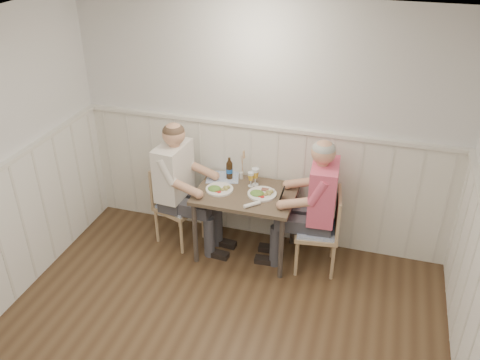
% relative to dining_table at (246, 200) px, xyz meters
% --- Properties ---
extents(room_shell, '(4.04, 4.54, 2.60)m').
position_rel_dining_table_xyz_m(room_shell, '(0.08, -1.84, 0.86)').
color(room_shell, silver).
rests_on(room_shell, ground).
extents(wainscot, '(4.00, 4.49, 1.34)m').
position_rel_dining_table_xyz_m(wainscot, '(0.08, -1.15, 0.03)').
color(wainscot, silver).
rests_on(wainscot, ground).
extents(dining_table, '(1.00, 0.70, 0.75)m').
position_rel_dining_table_xyz_m(dining_table, '(0.00, 0.00, 0.00)').
color(dining_table, '#4B3A32').
rests_on(dining_table, ground).
extents(chair_right, '(0.47, 0.47, 0.89)m').
position_rel_dining_table_xyz_m(chair_right, '(0.80, -0.02, -0.17)').
color(chair_right, tan).
rests_on(chair_right, ground).
extents(chair_left, '(0.53, 0.53, 0.89)m').
position_rel_dining_table_xyz_m(chair_left, '(-0.81, 0.03, -0.17)').
color(chair_left, tan).
rests_on(chair_left, ground).
extents(man_in_pink, '(0.68, 0.48, 1.44)m').
position_rel_dining_table_xyz_m(man_in_pink, '(0.73, 0.01, -0.05)').
color(man_in_pink, '#3F3F47').
rests_on(man_in_pink, ground).
extents(diner_cream, '(0.70, 0.48, 1.45)m').
position_rel_dining_table_xyz_m(diner_cream, '(-0.73, -0.02, -0.05)').
color(diner_cream, '#3F3F47').
rests_on(diner_cream, ground).
extents(plate_man, '(0.29, 0.29, 0.07)m').
position_rel_dining_table_xyz_m(plate_man, '(0.16, -0.01, 0.12)').
color(plate_man, white).
rests_on(plate_man, dining_table).
extents(plate_diner, '(0.28, 0.28, 0.07)m').
position_rel_dining_table_xyz_m(plate_diner, '(-0.28, -0.05, 0.12)').
color(plate_diner, white).
rests_on(plate_diner, dining_table).
extents(beer_glass_a, '(0.08, 0.08, 0.19)m').
position_rel_dining_table_xyz_m(beer_glass_a, '(0.05, 0.17, 0.22)').
color(beer_glass_a, silver).
rests_on(beer_glass_a, dining_table).
extents(beer_glass_b, '(0.06, 0.06, 0.16)m').
position_rel_dining_table_xyz_m(beer_glass_b, '(0.02, 0.13, 0.20)').
color(beer_glass_b, silver).
rests_on(beer_glass_b, dining_table).
extents(beer_bottle, '(0.07, 0.07, 0.25)m').
position_rel_dining_table_xyz_m(beer_bottle, '(-0.24, 0.22, 0.21)').
color(beer_bottle, black).
rests_on(beer_bottle, dining_table).
extents(rolled_napkin, '(0.15, 0.15, 0.04)m').
position_rel_dining_table_xyz_m(rolled_napkin, '(0.13, -0.24, 0.11)').
color(rolled_napkin, white).
rests_on(rolled_napkin, dining_table).
extents(grass_vase, '(0.04, 0.04, 0.35)m').
position_rel_dining_table_xyz_m(grass_vase, '(-0.12, 0.26, 0.25)').
color(grass_vase, silver).
rests_on(grass_vase, dining_table).
extents(gingham_mat, '(0.40, 0.35, 0.01)m').
position_rel_dining_table_xyz_m(gingham_mat, '(-0.32, 0.23, 0.10)').
color(gingham_mat, '#5C7EC6').
rests_on(gingham_mat, dining_table).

